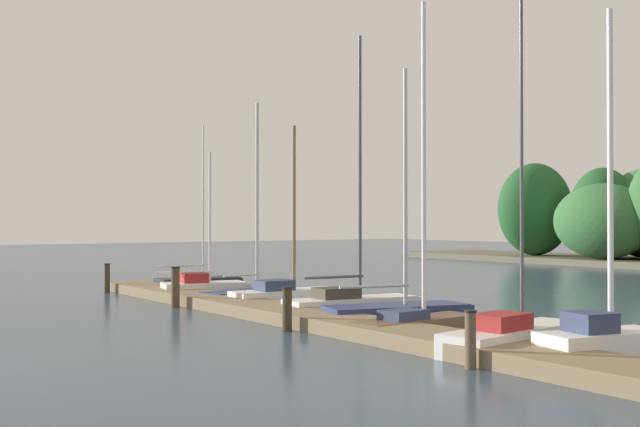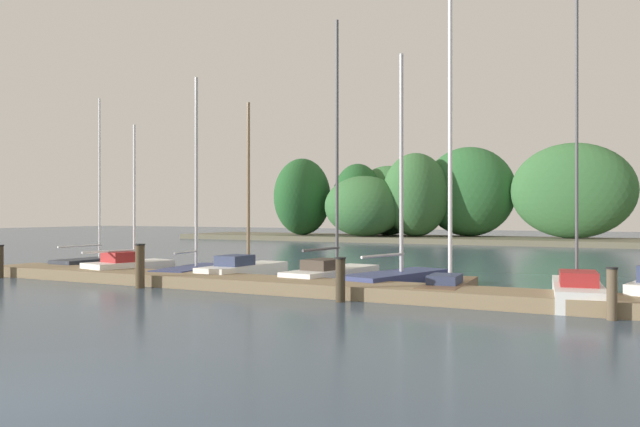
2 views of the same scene
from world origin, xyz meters
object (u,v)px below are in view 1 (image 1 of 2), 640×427
at_px(sailboat_3, 289,294).
at_px(sailboat_7, 517,334).
at_px(sailboat_5, 402,309).
at_px(mooring_piling_1, 175,287).
at_px(mooring_piling_3, 470,339).
at_px(sailboat_4, 355,300).
at_px(mooring_piling_0, 107,278).
at_px(mooring_piling_2, 287,309).
at_px(sailboat_1, 206,287).
at_px(sailboat_8, 606,337).
at_px(sailboat_0, 201,282).
at_px(sailboat_6, 419,314).
at_px(sailboat_2, 255,291).

relative_size(sailboat_3, sailboat_7, 0.78).
distance_m(sailboat_5, mooring_piling_1, 7.68).
bearing_deg(sailboat_5, mooring_piling_3, -106.85).
distance_m(sailboat_4, mooring_piling_0, 11.50).
distance_m(sailboat_3, mooring_piling_2, 6.12).
xyz_separation_m(mooring_piling_1, mooring_piling_3, (12.70, 0.14, -0.10)).
distance_m(sailboat_1, sailboat_3, 4.25).
bearing_deg(mooring_piling_1, sailboat_8, 11.95).
bearing_deg(sailboat_7, sailboat_8, -85.32).
bearing_deg(sailboat_0, sailboat_5, -88.27).
distance_m(sailboat_5, mooring_piling_0, 13.58).
distance_m(sailboat_1, mooring_piling_1, 3.65).
bearing_deg(sailboat_1, mooring_piling_2, -90.89).
bearing_deg(sailboat_1, sailboat_8, -74.71).
relative_size(sailboat_6, mooring_piling_2, 7.43).
height_order(sailboat_4, sailboat_8, sailboat_4).
height_order(sailboat_2, mooring_piling_3, sailboat_2).
height_order(sailboat_2, sailboat_3, sailboat_2).
bearing_deg(sailboat_0, sailboat_4, -88.00).
bearing_deg(sailboat_6, mooring_piling_2, 137.57).
height_order(sailboat_8, mooring_piling_0, sailboat_8).
bearing_deg(mooring_piling_0, sailboat_1, 33.40).
distance_m(sailboat_0, sailboat_8, 19.25).
height_order(sailboat_1, mooring_piling_2, sailboat_1).
bearing_deg(sailboat_3, sailboat_4, -83.32).
relative_size(sailboat_1, sailboat_5, 0.76).
relative_size(sailboat_3, sailboat_5, 0.85).
distance_m(sailboat_4, mooring_piling_3, 8.87).
bearing_deg(sailboat_5, mooring_piling_0, 118.82).
bearing_deg(sailboat_8, sailboat_1, 103.91).
height_order(sailboat_5, sailboat_6, sailboat_6).
bearing_deg(sailboat_4, sailboat_3, 101.23).
relative_size(sailboat_1, mooring_piling_0, 4.70).
bearing_deg(sailboat_2, sailboat_1, 100.03).
bearing_deg(sailboat_4, mooring_piling_2, -145.42).
bearing_deg(sailboat_6, sailboat_4, 70.60).
xyz_separation_m(sailboat_0, mooring_piling_1, (5.57, -3.65, 0.36)).
xyz_separation_m(sailboat_3, sailboat_7, (10.37, -0.93, -0.02)).
distance_m(sailboat_6, mooring_piling_3, 4.85).
height_order(sailboat_7, mooring_piling_0, sailboat_7).
bearing_deg(mooring_piling_0, sailboat_8, 8.12).
bearing_deg(mooring_piling_3, sailboat_1, 171.52).
height_order(sailboat_5, mooring_piling_3, sailboat_5).
relative_size(sailboat_0, sailboat_5, 0.96).
relative_size(mooring_piling_1, mooring_piling_3, 1.19).
height_order(sailboat_2, sailboat_7, sailboat_7).
height_order(sailboat_0, mooring_piling_3, sailboat_0).
bearing_deg(sailboat_4, mooring_piling_0, 114.52).
bearing_deg(sailboat_8, sailboat_6, 105.15).
xyz_separation_m(sailboat_0, sailboat_1, (2.87, -1.21, 0.06)).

